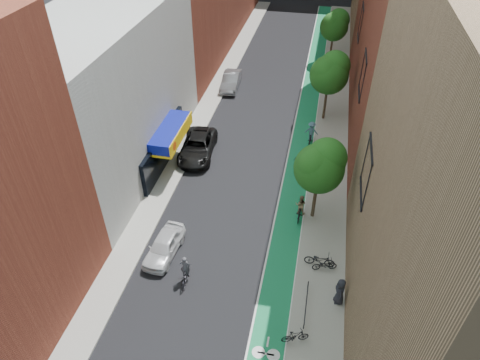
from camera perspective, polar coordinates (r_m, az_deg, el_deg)
The scene contains 20 objects.
ground at distance 25.38m, azimuth -5.59°, elevation -18.53°, with size 160.00×160.00×0.00m, color black.
bike_lane at distance 44.34m, azimuth 9.06°, elevation 9.52°, with size 2.00×68.00×0.01m, color #147136.
sidewalk_left at distance 45.66m, azimuth -3.72°, elevation 10.93°, with size 2.00×68.00×0.15m, color gray.
sidewalk_right at distance 44.31m, azimuth 12.32°, elevation 9.17°, with size 3.00×68.00×0.15m, color gray.
building_left_white at distance 34.86m, azimuth -17.43°, elevation 10.89°, with size 8.00×20.00×12.00m, color silver.
building_right_near_tan at distance 20.49m, azimuth 28.67°, elevation -3.77°, with size 8.00×20.00×18.00m, color #8C6B4C.
tree_near at distance 28.31m, azimuth 10.65°, elevation 1.98°, with size 3.40×3.36×6.42m.
tree_mid at distance 40.39m, azimuth 11.91°, elevation 13.93°, with size 3.55×3.53×6.74m.
tree_far at distance 53.61m, azimuth 12.52°, elevation 19.60°, with size 3.30×3.25×6.21m.
parked_car_white at distance 28.35m, azimuth -10.07°, elevation -8.64°, with size 1.64×4.08×1.39m, color silver.
parked_car_black at distance 36.56m, azimuth -5.69°, elevation 4.43°, with size 2.67×5.80×1.61m, color black.
parked_car_silver at distance 47.40m, azimuth -1.21°, elevation 13.08°, with size 1.69×4.86×1.60m, color gray.
cyclist_lead at distance 26.72m, azimuth -7.31°, elevation -12.22°, with size 0.83×1.92×2.00m.
cyclist_lane_near at distance 30.60m, azimuth 8.03°, elevation -3.83°, with size 0.79×1.86×1.91m.
cyclist_lane_mid at distance 34.70m, azimuth 7.89°, elevation 2.01°, with size 0.96×1.59×1.95m.
cyclist_lane_far at distance 38.29m, azimuth 9.46°, elevation 6.08°, with size 1.21×1.76×2.14m.
parked_bike_near at distance 27.57m, azimuth 11.20°, elevation -11.03°, with size 0.54×1.56×0.82m, color black.
parked_bike_mid at distance 24.34m, azimuth 7.37°, elevation -19.96°, with size 0.43×1.51×0.91m, color black.
parked_bike_far at distance 27.66m, azimuth 10.56°, elevation -10.39°, with size 0.67×1.92×1.01m, color black.
pedestrian at distance 25.82m, azimuth 13.19°, elevation -14.26°, with size 0.90×0.59×1.85m, color black.
Camera 1 is at (5.09, -12.89, 21.26)m, focal length 32.00 mm.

